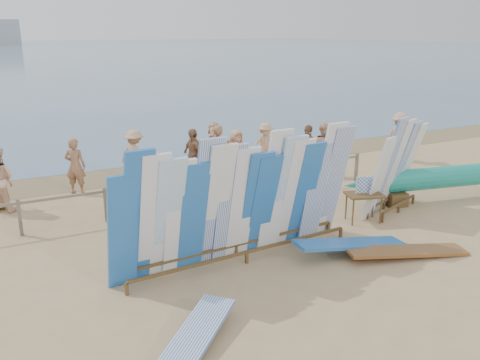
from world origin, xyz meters
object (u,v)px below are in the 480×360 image
flat_board_e (186,358)px  beach_chair_right (219,187)px  beachgoer_5 (214,146)px  stroller (250,174)px  beachgoer_3 (135,156)px  beachgoer_8 (324,149)px  outrigger_canoe (454,178)px  beachgoer_extra_0 (399,137)px  vendor_table (363,207)px  beach_chair_left (179,190)px  beachgoer_7 (217,153)px  beachgoer_1 (75,166)px  beachgoer_10 (308,150)px  main_surfboard_rack (242,204)px  beachgoer_9 (265,145)px  flat_board_d (351,253)px  beachgoer_6 (236,153)px  flat_board_c (406,256)px  beachgoer_4 (193,155)px  side_surfboard_rack (395,169)px

flat_board_e → beach_chair_right: beach_chair_right is taller
beachgoer_5 → stroller: bearing=-70.1°
beachgoer_3 → beachgoer_8: (5.71, -2.26, 0.07)m
outrigger_canoe → beachgoer_extra_0: bearing=77.5°
vendor_table → beach_chair_right: vendor_table is taller
outrigger_canoe → beach_chair_left: (-6.94, 3.67, -0.39)m
vendor_table → flat_board_e: size_ratio=0.44×
beachgoer_3 → beachgoer_7: beachgoer_7 is taller
flat_board_e → beachgoer_1: size_ratio=1.61×
beachgoer_10 → beach_chair_left: bearing=85.0°
main_surfboard_rack → beachgoer_7: 5.93m
beachgoer_5 → outrigger_canoe: bearing=-31.7°
beachgoer_10 → beachgoer_5: (-2.54, 1.92, -0.01)m
beach_chair_left → beachgoer_extra_0: bearing=-8.6°
beachgoer_3 → beachgoer_extra_0: 9.56m
stroller → beachgoer_3: beachgoer_3 is taller
vendor_table → beachgoer_9: bearing=102.5°
flat_board_d → beachgoer_10: (2.76, 5.71, 0.84)m
beach_chair_right → beachgoer_9: beachgoer_9 is taller
stroller → beachgoer_6: (0.32, 1.55, 0.30)m
beach_chair_left → stroller: size_ratio=0.69×
vendor_table → beachgoer_7: 5.32m
beachgoer_8 → beachgoer_9: beachgoer_8 is taller
beachgoer_1 → beachgoer_7: (4.26, -0.68, 0.07)m
flat_board_c → beach_chair_left: size_ratio=3.24×
beachgoer_4 → flat_board_e: bearing=-33.6°
beachgoer_6 → beachgoer_4: 1.49m
beachgoer_9 → beachgoer_4: 2.98m
flat_board_e → stroller: size_ratio=2.25×
main_surfboard_rack → vendor_table: size_ratio=4.70×
beachgoer_7 → beachgoer_extra_0: bearing=165.3°
side_surfboard_rack → flat_board_c: (-1.73, -2.31, -1.18)m
beach_chair_left → side_surfboard_rack: bearing=-49.4°
flat_board_d → beachgoer_4: size_ratio=1.58×
beachgoer_3 → beachgoer_4: 1.86m
beachgoer_6 → beachgoer_7: 0.83m
flat_board_c → beachgoer_extra_0: bearing=-27.5°
outrigger_canoe → main_surfboard_rack: bearing=-162.2°
beachgoer_8 → beachgoer_7: bearing=71.9°
stroller → beachgoer_10: size_ratio=0.72×
flat_board_c → vendor_table: bearing=0.3°
beach_chair_left → beachgoer_10: 4.79m
beachgoer_6 → main_surfboard_rack: bearing=-126.8°
beachgoer_1 → beachgoer_3: size_ratio=1.01×
beachgoer_3 → beachgoer_7: size_ratio=0.92×
beach_chair_right → beachgoer_5: 2.89m
beachgoer_6 → beachgoer_7: (-0.79, -0.21, 0.13)m
beachgoer_6 → beachgoer_3: size_ratio=0.94×
beachgoer_1 → flat_board_e: bearing=121.6°
stroller → beachgoer_6: 1.61m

